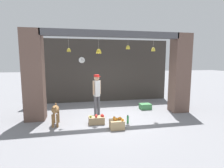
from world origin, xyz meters
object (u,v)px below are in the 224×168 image
at_px(shopkeeper, 97,92).
at_px(produce_box_green, 145,106).
at_px(fruit_crate_apples, 97,120).
at_px(wall_clock, 82,60).
at_px(dog, 55,111).
at_px(fruit_crate_oranges, 117,124).
at_px(water_bottle, 128,119).

distance_m(shopkeeper, produce_box_green, 2.53).
relative_size(fruit_crate_apples, produce_box_green, 1.10).
distance_m(fruit_crate_apples, wall_clock, 3.98).
relative_size(dog, produce_box_green, 1.81).
bearing_deg(dog, shopkeeper, 112.02).
bearing_deg(produce_box_green, shopkeeper, -163.95).
relative_size(shopkeeper, produce_box_green, 3.37).
distance_m(fruit_crate_oranges, produce_box_green, 2.70).
xyz_separation_m(produce_box_green, water_bottle, (-1.30, -1.60, 0.01)).
relative_size(dog, fruit_crate_apples, 1.64).
height_order(fruit_crate_oranges, produce_box_green, fruit_crate_oranges).
bearing_deg(fruit_crate_oranges, water_bottle, 40.54).
bearing_deg(shopkeeper, fruit_crate_oranges, 88.05).
xyz_separation_m(shopkeeper, fruit_crate_oranges, (0.50, -1.37, -0.82)).
distance_m(fruit_crate_apples, produce_box_green, 2.78).
xyz_separation_m(shopkeeper, water_bottle, (0.99, -0.95, -0.85)).
distance_m(dog, wall_clock, 3.81).
relative_size(shopkeeper, wall_clock, 4.97).
bearing_deg(wall_clock, produce_box_green, -34.81).
bearing_deg(shopkeeper, water_bottle, 114.30).
bearing_deg(wall_clock, shopkeeper, -79.24).
bearing_deg(shopkeeper, produce_box_green, 174.14).
distance_m(fruit_crate_oranges, water_bottle, 0.65).
bearing_deg(shopkeeper, fruit_crate_apples, 60.93).
distance_m(shopkeeper, fruit_crate_apples, 1.15).
xyz_separation_m(fruit_crate_oranges, water_bottle, (0.49, 0.42, -0.02)).
bearing_deg(dog, fruit_crate_apples, 83.30).
bearing_deg(shopkeeper, dog, 1.83).
bearing_deg(produce_box_green, wall_clock, 145.19).
height_order(dog, fruit_crate_oranges, dog).
height_order(fruit_crate_oranges, fruit_crate_apples, fruit_crate_oranges).
height_order(shopkeeper, water_bottle, shopkeeper).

